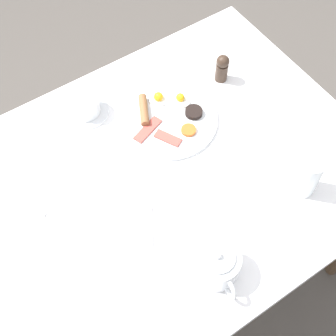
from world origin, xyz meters
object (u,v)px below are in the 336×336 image
pepper_grinder (222,68)px  napkin_folded (138,228)px  teacup_with_saucer_left (85,106)px  fork_by_plate (296,107)px  teapot_near (216,264)px  knife_by_plate (14,203)px  breakfast_plate (168,117)px  water_glass_tall (308,176)px

pepper_grinder → napkin_folded: pepper_grinder is taller
napkin_folded → teacup_with_saucer_left: bearing=-10.0°
fork_by_plate → napkin_folded: bearing=96.8°
teapot_near → napkin_folded: size_ratio=1.34×
fork_by_plate → knife_by_plate: size_ratio=0.92×
fork_by_plate → knife_by_plate: bearing=78.4°
breakfast_plate → napkin_folded: size_ratio=2.07×
water_glass_tall → napkin_folded: size_ratio=0.94×
teacup_with_saucer_left → fork_by_plate: teacup_with_saucer_left is taller
teacup_with_saucer_left → pepper_grinder: size_ratio=1.39×
breakfast_plate → teapot_near: 0.51m
breakfast_plate → napkin_folded: (-0.27, 0.28, -0.00)m
breakfast_plate → knife_by_plate: size_ratio=1.74×
breakfast_plate → knife_by_plate: breakfast_plate is taller
water_glass_tall → pepper_grinder: (0.46, -0.06, -0.02)m
teacup_with_saucer_left → napkin_folded: bearing=170.0°
teacup_with_saucer_left → teapot_near: bearing=-177.6°
teapot_near → water_glass_tall: bearing=-72.2°
pepper_grinder → napkin_folded: size_ratio=0.68×
breakfast_plate → napkin_folded: bearing=133.8°
water_glass_tall → teacup_with_saucer_left: bearing=32.9°
teacup_with_saucer_left → knife_by_plate: (-0.17, 0.33, -0.03)m
teacup_with_saucer_left → knife_by_plate: 0.37m
water_glass_tall → fork_by_plate: water_glass_tall is taller
breakfast_plate → knife_by_plate: (-0.00, 0.53, -0.01)m
teacup_with_saucer_left → napkin_folded: teacup_with_saucer_left is taller
breakfast_plate → teapot_near: teapot_near is taller
napkin_folded → breakfast_plate: bearing=-46.2°
teacup_with_saucer_left → knife_by_plate: bearing=117.8°
knife_by_plate → teapot_near: bearing=-143.1°
teapot_near → teacup_with_saucer_left: size_ratio=1.40×
pepper_grinder → teacup_with_saucer_left: bearing=74.2°
water_glass_tall → knife_by_plate: size_ratio=0.79×
teapot_near → knife_by_plate: teapot_near is taller
breakfast_plate → fork_by_plate: 0.41m
water_glass_tall → pepper_grinder: size_ratio=1.37×
teacup_with_saucer_left → pepper_grinder: (-0.12, -0.44, 0.02)m
teacup_with_saucer_left → fork_by_plate: (-0.36, -0.57, -0.03)m
water_glass_tall → knife_by_plate: (0.42, 0.71, -0.07)m
teapot_near → knife_by_plate: (0.47, 0.35, -0.04)m
napkin_folded → fork_by_plate: size_ratio=0.91×
teapot_near → knife_by_plate: size_ratio=1.12×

